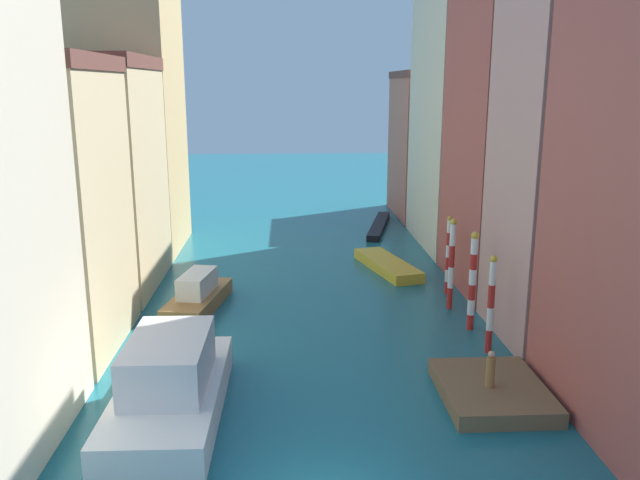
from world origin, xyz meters
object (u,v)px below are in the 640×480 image
mooring_pole_0 (491,303)px  vaporetto_white (170,386)px  mooring_pole_1 (473,280)px  gondola_black (379,226)px  mooring_pole_3 (448,255)px  waterfront_dock (492,391)px  motorboat_0 (198,295)px  person_on_dock (490,370)px  mooring_pole_2 (451,263)px  motorboat_1 (387,265)px

mooring_pole_0 → vaporetto_white: 14.84m
mooring_pole_1 → gondola_black: size_ratio=0.51×
mooring_pole_3 → waterfront_dock: bearing=-96.0°
waterfront_dock → motorboat_0: motorboat_0 is taller
mooring_pole_3 → motorboat_0: bearing=-173.1°
person_on_dock → mooring_pole_2: 11.08m
vaporetto_white → gondola_black: (12.48, 32.05, -0.94)m
waterfront_dock → gondola_black: waterfront_dock is taller
mooring_pole_1 → mooring_pole_3: size_ratio=1.08×
mooring_pole_0 → motorboat_0: bearing=154.1°
mooring_pole_2 → motorboat_0: bearing=176.5°
waterfront_dock → motorboat_1: bearing=94.1°
person_on_dock → mooring_pole_3: (1.61, 13.55, 1.08)m
mooring_pole_3 → motorboat_1: 6.30m
mooring_pole_1 → mooring_pole_2: size_ratio=1.00×
motorboat_0 → person_on_dock: bearing=-42.3°
mooring_pole_0 → gondola_black: mooring_pole_0 is taller
mooring_pole_0 → mooring_pole_3: mooring_pole_3 is taller
motorboat_1 → waterfront_dock: bearing=-85.9°
motorboat_0 → mooring_pole_2: bearing=-3.5°
gondola_black → motorboat_0: 23.74m
mooring_pole_0 → motorboat_1: bearing=100.5°
person_on_dock → vaporetto_white: (-12.39, -0.44, -0.13)m
waterfront_dock → mooring_pole_2: bearing=84.9°
mooring_pole_0 → mooring_pole_3: bearing=88.9°
mooring_pole_0 → vaporetto_white: size_ratio=0.51×
mooring_pole_3 → person_on_dock: bearing=-96.8°
waterfront_dock → mooring_pole_2: size_ratio=1.00×
waterfront_dock → vaporetto_white: (-12.59, -0.66, 0.88)m
gondola_black → motorboat_1: 12.85m
waterfront_dock → mooring_pole_0: 5.17m
mooring_pole_1 → gondola_black: bearing=93.2°
vaporetto_white → mooring_pole_2: bearing=40.1°
motorboat_0 → mooring_pole_1: bearing=-15.8°
mooring_pole_0 → mooring_pole_3: (0.16, 8.77, 0.01)m
mooring_pole_1 → motorboat_1: bearing=103.0°
motorboat_0 → motorboat_1: bearing=30.7°
waterfront_dock → person_on_dock: (-0.20, -0.22, 1.01)m
mooring_pole_0 → mooring_pole_1: 2.95m
motorboat_1 → mooring_pole_1: bearing=-77.0°
mooring_pole_1 → mooring_pole_3: mooring_pole_1 is taller
vaporetto_white → person_on_dock: bearing=2.0°
mooring_pole_2 → motorboat_1: (-2.30, 7.88, -2.29)m
mooring_pole_0 → vaporetto_white: mooring_pole_0 is taller
motorboat_0 → mooring_pole_3: bearing=6.9°
mooring_pole_3 → motorboat_0: mooring_pole_3 is taller
mooring_pole_0 → mooring_pole_1: bearing=90.6°
mooring_pole_2 → mooring_pole_3: bearing=79.9°
mooring_pole_2 → vaporetto_white: bearing=-139.9°
mooring_pole_0 → motorboat_1: 14.43m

